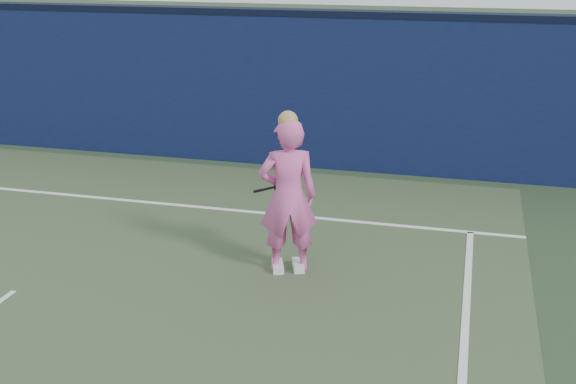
# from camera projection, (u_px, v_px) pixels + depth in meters

# --- Properties ---
(backstop_wall) EXTENTS (24.00, 0.40, 2.50)m
(backstop_wall) POSITION_uv_depth(u_px,v_px,m) (195.00, 87.00, 12.50)
(backstop_wall) COLOR #0D1439
(backstop_wall) RESTS_ON ground
(wall_cap) EXTENTS (24.00, 0.42, 0.10)m
(wall_cap) POSITION_uv_depth(u_px,v_px,m) (192.00, 10.00, 12.08)
(wall_cap) COLOR black
(wall_cap) RESTS_ON backstop_wall
(player) EXTENTS (0.77, 0.63, 1.89)m
(player) POSITION_uv_depth(u_px,v_px,m) (288.00, 196.00, 8.12)
(player) COLOR #E459A7
(player) RESTS_ON ground
(racket) EXTENTS (0.55, 0.15, 0.29)m
(racket) POSITION_uv_depth(u_px,v_px,m) (283.00, 186.00, 8.50)
(racket) COLOR black
(racket) RESTS_ON ground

